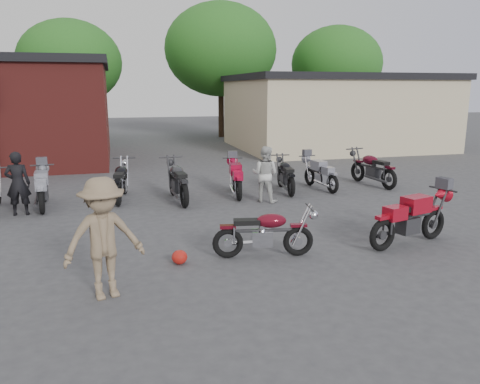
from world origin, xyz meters
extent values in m
plane|color=#393A3C|center=(0.00, 0.00, 0.00)|extent=(90.00, 90.00, 0.00)
cube|color=#C2B28A|center=(8.50, 15.00, 1.75)|extent=(10.00, 8.00, 3.50)
ellipsoid|color=#AA1912|center=(-1.73, 0.07, 0.13)|extent=(0.36, 0.36, 0.26)
imported|color=black|center=(-5.09, 4.42, 0.79)|extent=(0.58, 0.38, 1.59)
imported|color=beige|center=(1.21, 4.21, 0.77)|extent=(0.95, 0.92, 1.54)
imported|color=#806A4F|center=(-2.97, -0.99, 0.92)|extent=(1.32, 0.97, 1.83)
camera|label=1|loc=(-2.73, -7.83, 3.07)|focal=35.00mm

